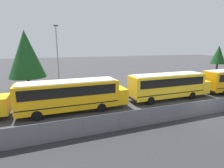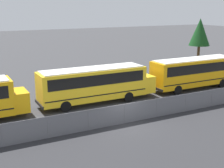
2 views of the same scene
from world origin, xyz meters
The scene contains 7 objects.
ground_plane centered at (0.00, 0.00, 0.00)m, with size 200.00×200.00×0.00m, color #38383A.
fence centered at (0.00, 0.00, 0.81)m, with size 73.01×0.07×1.59m.
school_bus_1 centered at (-12.23, 5.62, 1.98)m, with size 11.48×2.60×3.36m.
school_bus_2 centered at (0.23, 5.87, 1.98)m, with size 11.48×2.60×3.36m.
light_pole centered at (-12.83, 15.09, 5.29)m, with size 0.60×0.24×9.80m.
tree_0 centered at (-17.29, 17.56, 5.61)m, with size 5.49×5.49×9.19m.
tree_1 centered at (25.13, 19.15, 4.74)m, with size 3.41×3.41×6.99m.
Camera 1 is at (-14.39, -12.28, 6.83)m, focal length 28.00 mm.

